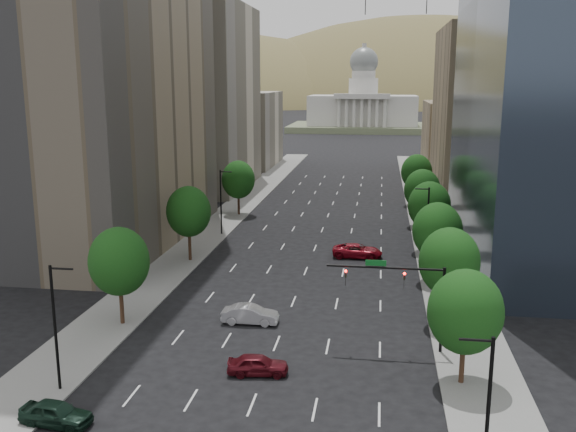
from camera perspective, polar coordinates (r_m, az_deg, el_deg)
The scene contains 26 objects.
sidewalk_left at distance 83.33m, azimuth -8.21°, elevation -2.42°, with size 6.00×200.00×0.15m, color slate.
sidewalk_right at distance 80.34m, azimuth 13.54°, elevation -3.19°, with size 6.00×200.00×0.15m, color slate.
midrise_cream_left at distance 124.66m, azimuth -7.04°, elevation 10.56°, with size 14.00×30.00×35.00m, color beige.
filler_left at distance 157.14m, azimuth -3.76°, elevation 7.85°, with size 14.00×26.00×18.00m, color beige.
parking_tan_right at distance 118.58m, azimuth 16.87°, elevation 8.84°, with size 14.00×30.00×30.00m, color #8C7759.
filler_right at distance 151.72m, azimuth 14.94°, elevation 6.93°, with size 14.00×26.00×16.00m, color #8C7759.
tree_right_0 at distance 45.40m, azimuth 15.75°, elevation -8.34°, with size 5.20×5.20×8.39m.
tree_right_1 at distance 55.67m, azimuth 14.39°, elevation -4.05°, with size 5.20×5.20×8.75m.
tree_right_2 at distance 67.26m, azimuth 13.37°, elevation -1.32°, with size 5.20×5.20×8.61m.
tree_right_3 at distance 78.89m, azimuth 12.67°, elevation 0.91°, with size 5.20×5.20×8.89m.
tree_right_4 at distance 92.71m, azimuth 12.05°, elevation 2.33°, with size 5.20×5.20×8.46m.
tree_right_5 at distance 108.44m, azimuth 11.56°, elevation 3.92°, with size 5.20×5.20×8.75m.
tree_left_0 at distance 55.96m, azimuth -15.04°, elevation -4.00°, with size 5.20×5.20×8.75m.
tree_left_1 at distance 74.11m, azimuth -8.98°, elevation 0.40°, with size 5.20×5.20×8.97m.
tree_left_2 at distance 98.87m, azimuth -4.52°, elevation 3.30°, with size 5.20×5.20×8.68m.
streetlight_rs at distance 33.82m, azimuth 17.51°, elevation -16.90°, with size 1.70×0.20×9.00m.
streetlight_rn at distance 74.18m, azimuth 12.46°, elevation -0.62°, with size 1.70×0.20×9.00m.
streetlight_ls at distance 45.82m, azimuth -20.28°, elevation -9.20°, with size 1.70×0.20×9.00m.
streetlight_ln at distance 86.44m, azimuth -6.06°, elevation 1.41°, with size 1.70×0.20×9.00m.
traffic_signal at distance 49.84m, azimuth 11.05°, elevation -6.50°, with size 9.12×0.40×7.38m.
capitol at distance 267.30m, azimuth 6.78°, elevation 9.51°, with size 60.00×40.00×35.20m.
foothills at distance 619.96m, azimuth 10.90°, elevation 6.60°, with size 720.00×413.00×263.00m.
car_dkgrn at distance 43.29m, azimuth -20.25°, elevation -16.41°, with size 1.84×4.58×1.56m, color black.
car_maroon at distance 47.00m, azimuth -2.75°, elevation -13.28°, with size 1.78×4.44×1.51m, color #4E0D14.
car_silver at distance 56.03m, azimuth -3.44°, elevation -8.88°, with size 1.74×4.98×1.64m, color #ABABB0.
car_red_far at distance 76.32m, azimuth 6.30°, elevation -3.15°, with size 2.74×5.95×1.65m, color maroon.
Camera 1 is at (7.89, -17.19, 21.01)m, focal length 39.29 mm.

